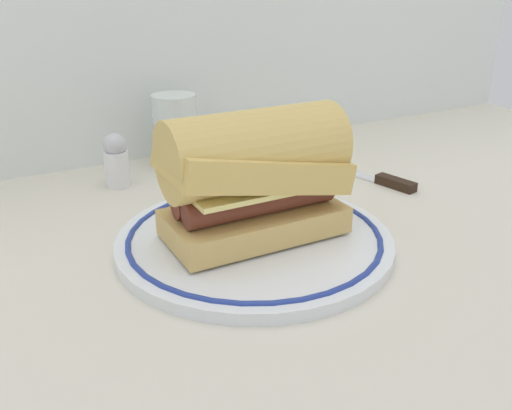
{
  "coord_description": "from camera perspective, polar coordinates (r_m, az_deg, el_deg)",
  "views": [
    {
      "loc": [
        -0.24,
        -0.4,
        0.26
      ],
      "look_at": [
        0.0,
        0.04,
        0.04
      ],
      "focal_mm": 38.63,
      "sensor_mm": 36.0,
      "label": 1
    }
  ],
  "objects": [
    {
      "name": "sausage_sandwich",
      "position": [
        0.53,
        0.0,
        3.4
      ],
      "size": [
        0.18,
        0.09,
        0.13
      ],
      "rotation": [
        0.0,
        0.0,
        -0.02
      ],
      "color": "tan",
      "rests_on": "plate"
    },
    {
      "name": "butter_knife",
      "position": [
        0.75,
        11.98,
        2.86
      ],
      "size": [
        0.05,
        0.16,
        0.01
      ],
      "color": "silver",
      "rests_on": "ground_plane"
    },
    {
      "name": "ground_plane",
      "position": [
        0.53,
        1.8,
        -5.87
      ],
      "size": [
        1.5,
        1.5,
        0.0
      ],
      "primitive_type": "plane",
      "color": "beige"
    },
    {
      "name": "plate",
      "position": [
        0.56,
        0.0,
        -3.51
      ],
      "size": [
        0.28,
        0.28,
        0.01
      ],
      "color": "white",
      "rests_on": "ground_plane"
    },
    {
      "name": "salt_shaker",
      "position": [
        0.73,
        -14.25,
        4.46
      ],
      "size": [
        0.03,
        0.03,
        0.07
      ],
      "color": "white",
      "rests_on": "ground_plane"
    },
    {
      "name": "drinking_glass",
      "position": [
        0.79,
        -8.32,
        7.15
      ],
      "size": [
        0.06,
        0.06,
        0.1
      ],
      "color": "silver",
      "rests_on": "ground_plane"
    }
  ]
}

